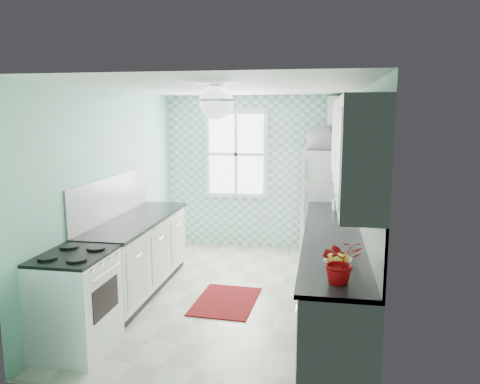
% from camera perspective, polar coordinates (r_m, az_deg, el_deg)
% --- Properties ---
extents(floor, '(3.00, 4.40, 0.02)m').
position_cam_1_polar(floor, '(5.91, -0.92, -12.53)').
color(floor, beige).
rests_on(floor, ground).
extents(ceiling, '(3.00, 4.40, 0.02)m').
position_cam_1_polar(ceiling, '(5.48, -0.99, 12.67)').
color(ceiling, white).
rests_on(ceiling, wall_back).
extents(wall_back, '(3.00, 0.02, 2.50)m').
position_cam_1_polar(wall_back, '(7.72, 2.17, 2.40)').
color(wall_back, '#81C9AE').
rests_on(wall_back, floor).
extents(wall_front, '(3.00, 0.02, 2.50)m').
position_cam_1_polar(wall_front, '(3.47, -7.96, -6.67)').
color(wall_front, '#81C9AE').
rests_on(wall_front, floor).
extents(wall_left, '(0.02, 4.40, 2.50)m').
position_cam_1_polar(wall_left, '(6.03, -15.19, 0.04)').
color(wall_left, '#81C9AE').
rests_on(wall_left, floor).
extents(wall_right, '(0.02, 4.40, 2.50)m').
position_cam_1_polar(wall_right, '(5.48, 14.74, -0.87)').
color(wall_right, '#81C9AE').
rests_on(wall_right, floor).
extents(accent_wall, '(3.00, 0.01, 2.50)m').
position_cam_1_polar(accent_wall, '(7.69, 2.14, 2.38)').
color(accent_wall, '#70C0B4').
rests_on(accent_wall, wall_back).
extents(window, '(1.04, 0.05, 1.44)m').
position_cam_1_polar(window, '(7.69, -0.46, 4.63)').
color(window, white).
rests_on(window, wall_back).
extents(backsplash_right, '(0.02, 3.60, 0.51)m').
position_cam_1_polar(backsplash_right, '(5.10, 14.82, -2.28)').
color(backsplash_right, white).
rests_on(backsplash_right, wall_right).
extents(backsplash_left, '(0.02, 2.15, 0.51)m').
position_cam_1_polar(backsplash_left, '(5.96, -15.28, -0.61)').
color(backsplash_left, white).
rests_on(backsplash_left, wall_left).
extents(upper_cabinets_right, '(0.33, 3.20, 0.90)m').
position_cam_1_polar(upper_cabinets_right, '(4.79, 13.55, 5.55)').
color(upper_cabinets_right, white).
rests_on(upper_cabinets_right, wall_right).
extents(upper_cabinet_fridge, '(0.40, 0.74, 0.40)m').
position_cam_1_polar(upper_cabinet_fridge, '(7.21, 12.23, 9.66)').
color(upper_cabinet_fridge, white).
rests_on(upper_cabinet_fridge, wall_right).
extents(ceiling_light, '(0.34, 0.34, 0.35)m').
position_cam_1_polar(ceiling_light, '(4.69, -2.88, 10.90)').
color(ceiling_light, silver).
rests_on(ceiling_light, ceiling).
extents(base_cabinets_right, '(0.60, 3.60, 0.90)m').
position_cam_1_polar(base_cabinets_right, '(5.28, 11.31, -10.13)').
color(base_cabinets_right, white).
rests_on(base_cabinets_right, floor).
extents(countertop_right, '(0.63, 3.60, 0.04)m').
position_cam_1_polar(countertop_right, '(5.14, 11.31, -5.19)').
color(countertop_right, black).
rests_on(countertop_right, base_cabinets_right).
extents(base_cabinets_left, '(0.60, 2.15, 0.90)m').
position_cam_1_polar(base_cabinets_left, '(6.02, -12.47, -7.69)').
color(base_cabinets_left, white).
rests_on(base_cabinets_left, floor).
extents(countertop_left, '(0.63, 2.15, 0.04)m').
position_cam_1_polar(countertop_left, '(5.89, -12.49, -3.34)').
color(countertop_left, black).
rests_on(countertop_left, base_cabinets_left).
extents(fridge, '(0.73, 0.72, 1.68)m').
position_cam_1_polar(fridge, '(7.28, 10.36, -1.46)').
color(fridge, white).
rests_on(fridge, floor).
extents(stove, '(0.61, 0.76, 0.92)m').
position_cam_1_polar(stove, '(4.76, -19.38, -12.36)').
color(stove, silver).
rests_on(stove, floor).
extents(sink, '(0.46, 0.39, 0.53)m').
position_cam_1_polar(sink, '(6.13, 11.31, -2.68)').
color(sink, silver).
rests_on(sink, countertop_right).
extents(rug, '(0.74, 1.02, 0.02)m').
position_cam_1_polar(rug, '(5.71, -1.74, -13.16)').
color(rug, maroon).
rests_on(rug, floor).
extents(dish_towel, '(0.07, 0.20, 0.31)m').
position_cam_1_polar(dish_towel, '(5.87, 8.12, -7.71)').
color(dish_towel, '#65C0B4').
rests_on(dish_towel, base_cabinets_right).
extents(fruit_bowl, '(0.29, 0.29, 0.06)m').
position_cam_1_polar(fruit_bowl, '(4.10, 11.85, -8.34)').
color(fruit_bowl, silver).
rests_on(fruit_bowl, countertop_right).
extents(potted_plant, '(0.39, 0.36, 0.35)m').
position_cam_1_polar(potted_plant, '(3.64, 12.13, -8.23)').
color(potted_plant, maroon).
rests_on(potted_plant, countertop_right).
extents(soap_bottle, '(0.12, 0.12, 0.22)m').
position_cam_1_polar(soap_bottle, '(6.34, 11.71, -1.20)').
color(soap_bottle, '#9DBAD1').
rests_on(soap_bottle, countertop_right).
extents(microwave, '(0.61, 0.41, 0.34)m').
position_cam_1_polar(microwave, '(7.16, 10.60, 6.46)').
color(microwave, white).
rests_on(microwave, fridge).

